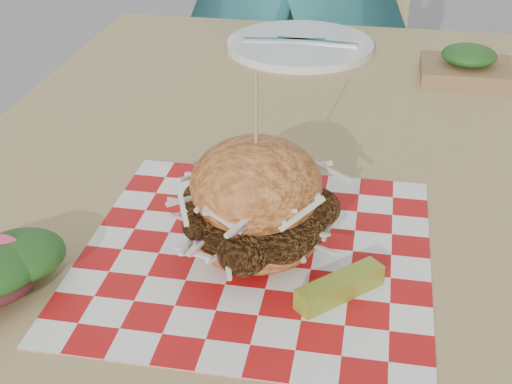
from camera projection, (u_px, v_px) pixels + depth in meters
The scene contains 7 objects.
patio_table at pixel (259, 206), 0.98m from camera, with size 0.80×1.20×0.75m.
patio_chair at pixel (318, 58), 1.85m from camera, with size 0.47×0.48×0.95m.
paper_liner at pixel (256, 253), 0.75m from camera, with size 0.36×0.36×0.00m, color red.
sandwich at pixel (256, 207), 0.72m from camera, with size 0.18×0.18×0.20m.
pickle_spear at pixel (340, 287), 0.68m from camera, with size 0.10×0.02×0.02m, color #9AA830.
place_setting at pixel (300, 45), 1.31m from camera, with size 0.27×0.27×0.02m.
kraft_tray at pixel (468, 65), 1.18m from camera, with size 0.15×0.12×0.06m.
Camera 1 is at (0.36, -1.02, 1.18)m, focal length 50.00 mm.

